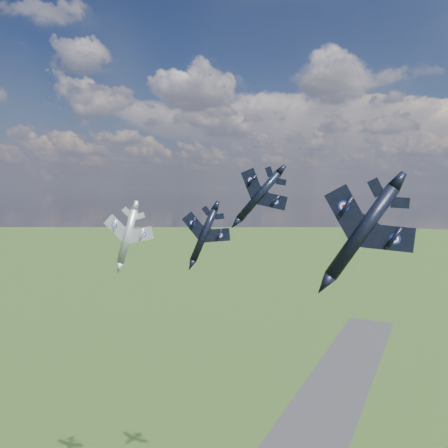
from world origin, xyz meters
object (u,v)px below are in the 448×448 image
at_px(jet_lead_navy, 204,235).
at_px(jet_right_navy, 361,233).
at_px(jet_high_navy, 259,196).
at_px(jet_left_silver, 127,236).

height_order(jet_lead_navy, jet_right_navy, jet_right_navy).
relative_size(jet_lead_navy, jet_right_navy, 0.77).
height_order(jet_right_navy, jet_high_navy, jet_high_navy).
xyz_separation_m(jet_right_navy, jet_high_navy, (-22.08, 24.40, 3.45)).
bearing_deg(jet_left_silver, jet_right_navy, -38.10).
xyz_separation_m(jet_lead_navy, jet_right_navy, (26.91, -12.50, 2.73)).
relative_size(jet_right_navy, jet_high_navy, 1.07).
bearing_deg(jet_right_navy, jet_lead_navy, 140.31).
distance_m(jet_right_navy, jet_left_silver, 47.59).
relative_size(jet_lead_navy, jet_high_navy, 0.83).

